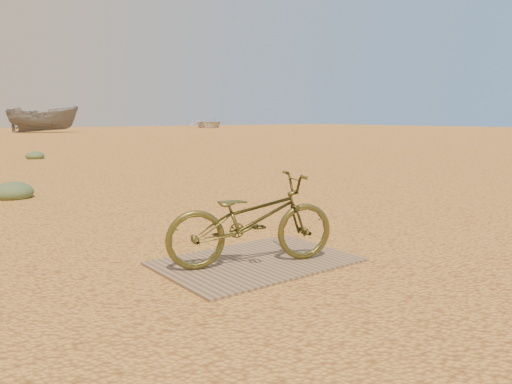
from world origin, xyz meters
TOP-DOWN VIEW (x-y plane):
  - ground at (0.00, 0.00)m, footprint 120.00×120.00m
  - plywood_board at (0.26, 0.17)m, footprint 1.67×1.13m
  - bicycle at (0.17, 0.11)m, footprint 1.56×0.95m
  - boat_mid_right at (8.59, 39.31)m, footprint 5.84×4.05m
  - boat_far_right at (28.61, 46.38)m, footprint 5.06×6.17m
  - kale_a at (-0.65, 5.29)m, footprint 0.61×0.61m
  - kale_b at (1.53, 12.97)m, footprint 0.54×0.54m

SIDE VIEW (x-z plane):
  - ground at x=0.00m, z-range 0.00..0.00m
  - kale_a at x=-0.65m, z-range -0.17..0.17m
  - kale_b at x=1.53m, z-range -0.15..0.15m
  - plywood_board at x=0.26m, z-range 0.00..0.02m
  - bicycle at x=0.17m, z-range 0.02..0.79m
  - boat_far_right at x=28.61m, z-range 0.00..1.11m
  - boat_mid_right at x=8.59m, z-range 0.00..2.12m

